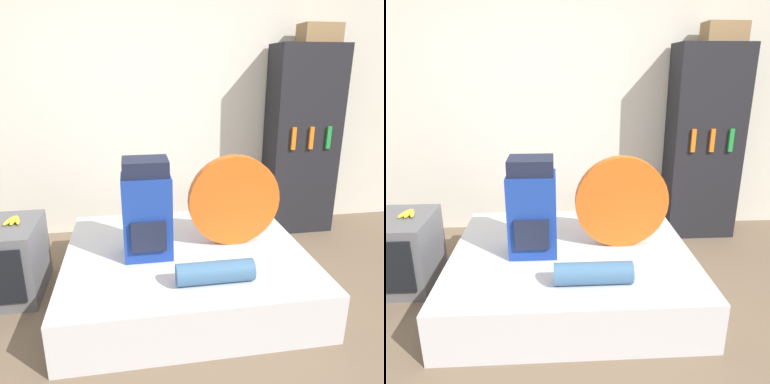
% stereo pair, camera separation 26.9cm
% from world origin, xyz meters
% --- Properties ---
extents(ground_plane, '(16.00, 16.00, 0.00)m').
position_xyz_m(ground_plane, '(0.00, 0.00, 0.00)').
color(ground_plane, brown).
extents(wall_back, '(8.00, 0.05, 2.60)m').
position_xyz_m(wall_back, '(0.00, 1.98, 1.30)').
color(wall_back, silver).
rests_on(wall_back, ground_plane).
extents(bed, '(1.77, 1.54, 0.35)m').
position_xyz_m(bed, '(0.14, 0.70, 0.17)').
color(bed, silver).
rests_on(bed, ground_plane).
extents(backpack, '(0.34, 0.31, 0.71)m').
position_xyz_m(backpack, '(-0.14, 0.66, 0.70)').
color(backpack, navy).
rests_on(backpack, bed).
extents(tent_bag, '(0.69, 0.08, 0.69)m').
position_xyz_m(tent_bag, '(0.51, 0.75, 0.70)').
color(tent_bag, '#E05B19').
rests_on(tent_bag, bed).
extents(sleeping_roll, '(0.50, 0.14, 0.14)m').
position_xyz_m(sleeping_roll, '(0.25, 0.21, 0.42)').
color(sleeping_roll, '#3D668E').
rests_on(sleeping_roll, bed).
extents(television, '(0.56, 0.59, 0.56)m').
position_xyz_m(television, '(-1.22, 0.87, 0.28)').
color(television, '#5B5B60').
rests_on(television, ground_plane).
extents(banana_bunch, '(0.13, 0.18, 0.03)m').
position_xyz_m(banana_bunch, '(-1.11, 0.92, 0.58)').
color(banana_bunch, yellow).
rests_on(banana_bunch, television).
extents(bookshelf, '(0.67, 0.42, 1.87)m').
position_xyz_m(bookshelf, '(1.49, 1.73, 0.93)').
color(bookshelf, black).
rests_on(bookshelf, ground_plane).
extents(cardboard_box, '(0.37, 0.24, 0.18)m').
position_xyz_m(cardboard_box, '(1.58, 1.76, 1.96)').
color(cardboard_box, '#99754C').
rests_on(cardboard_box, bookshelf).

